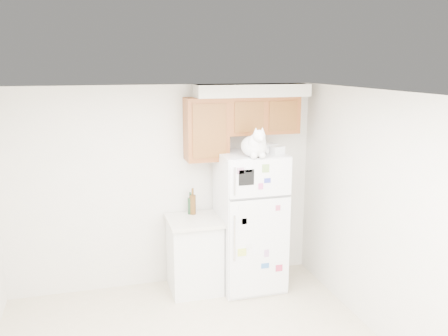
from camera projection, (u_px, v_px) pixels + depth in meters
name	position (u px, v px, depth m)	size (l,w,h in m)	color
room_shell	(207.00, 189.00, 4.14)	(3.84, 4.04, 2.52)	silver
refrigerator	(250.00, 221.00, 5.82)	(0.76, 0.78, 1.70)	white
base_counter	(194.00, 254.00, 5.79)	(0.64, 0.64, 0.92)	white
cat	(255.00, 145.00, 5.37)	(0.35, 0.51, 0.36)	white
storage_box_back	(269.00, 148.00, 5.71)	(0.18, 0.13, 0.10)	white
storage_box_front	(277.00, 150.00, 5.58)	(0.15, 0.11, 0.09)	white
bottle_green	(190.00, 203.00, 5.84)	(0.06, 0.06, 0.28)	#19381E
bottle_amber	(193.00, 201.00, 5.83)	(0.08, 0.08, 0.33)	#593814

